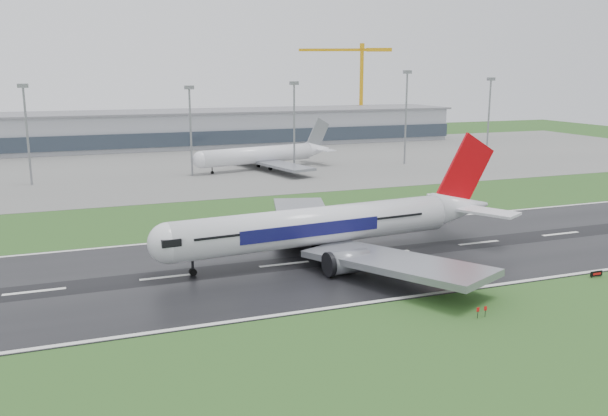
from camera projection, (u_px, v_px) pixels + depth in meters
name	position (u px, v px, depth m)	size (l,w,h in m)	color
ground	(387.00, 253.00, 115.48)	(520.00, 520.00, 0.00)	#254D1C
runway	(387.00, 253.00, 115.47)	(400.00, 45.00, 0.10)	black
apron	(227.00, 163.00, 230.01)	(400.00, 130.00, 0.08)	slate
terminal	(196.00, 129.00, 283.40)	(240.00, 36.00, 15.00)	#9698A0
main_airliner	(339.00, 201.00, 111.83)	(68.18, 64.93, 20.13)	silver
parked_airliner	(263.00, 146.00, 213.95)	(54.43, 50.68, 15.95)	white
tower_crane	(361.00, 90.00, 324.18)	(47.58, 2.60, 46.75)	orange
runway_sign	(596.00, 274.00, 101.96)	(2.30, 0.26, 1.04)	black
floodmast_1	(28.00, 137.00, 182.04)	(0.64, 0.64, 28.25)	gray
floodmast_2	(191.00, 133.00, 198.27)	(0.64, 0.64, 27.38)	gray
floodmast_3	(294.00, 128.00, 209.94)	(0.64, 0.64, 28.49)	gray
floodmast_4	(406.00, 120.00, 223.94)	(0.64, 0.64, 32.10)	gray
floodmast_5	(489.00, 121.00, 236.24)	(0.64, 0.64, 29.54)	gray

